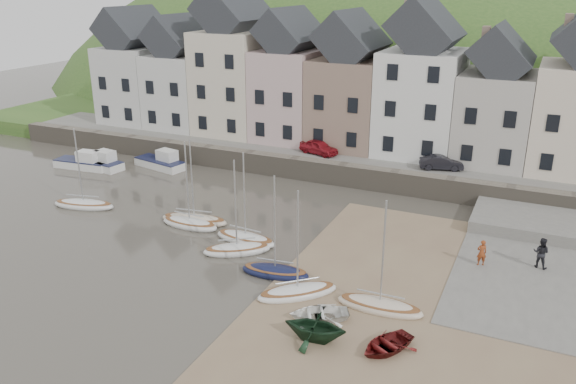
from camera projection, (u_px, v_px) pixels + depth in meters
The scene contains 26 objects.
ground at pixel (245, 272), 33.79m from camera, with size 160.00×160.00×0.00m, color #494439.
quay_land at pixel (390, 135), 60.83m from camera, with size 90.00×30.00×1.50m, color #385E25.
quay_street at pixel (356, 156), 50.74m from camera, with size 70.00×7.00×0.10m, color slate.
seawall at pixel (343, 174), 47.98m from camera, with size 70.00×1.20×1.80m, color slate.
beach at pixel (434, 314), 29.48m from camera, with size 18.00×26.00×0.06m, color #7F664D.
slipway at pixel (528, 263), 34.74m from camera, with size 8.00×18.00×0.12m, color slate.
hillside at pixel (399, 204), 93.15m from camera, with size 134.40×84.00×84.00m.
townhouse_terrace at pixel (390, 85), 51.05m from camera, with size 61.05×8.00×13.93m.
sailboat_0 at pixel (84, 204), 43.29m from camera, with size 5.01×2.60×6.32m.
sailboat_1 at pixel (190, 223), 39.90m from camera, with size 4.32×1.53×6.32m.
sailboat_2 at pixel (194, 219), 40.55m from camera, with size 5.08×2.28×6.32m.
sailboat_3 at pixel (237, 249), 36.08m from camera, with size 4.34×3.65×6.32m.
sailboat_4 at pixel (246, 238), 37.60m from camera, with size 4.43×1.80×6.32m.
sailboat_5 at pixel (275, 271), 33.34m from camera, with size 4.21×2.02×6.32m.
sailboat_6 at pixel (297, 292), 31.13m from camera, with size 4.35×4.14×6.32m.
sailboat_7 at pixel (380, 306), 29.81m from camera, with size 4.60×1.64×6.32m.
motorboat_0 at pixel (101, 162), 52.24m from camera, with size 5.09×2.41×1.70m.
motorboat_1 at pixel (84, 162), 52.24m from camera, with size 5.41×2.23×1.70m.
motorboat_2 at pixel (162, 162), 52.38m from camera, with size 5.33×2.75×1.70m.
rowboat_white at pixel (319, 313), 28.93m from camera, with size 2.14×2.99×0.62m, color white.
rowboat_green at pixel (315, 326), 27.04m from camera, with size 2.55×2.95×1.55m, color #16321D.
rowboat_red at pixel (386, 344), 26.48m from camera, with size 2.05×2.87×0.59m, color maroon.
person_red at pixel (482, 253), 34.12m from camera, with size 0.59×0.38×1.61m, color #8E3B19.
person_dark at pixel (541, 253), 33.80m from camera, with size 0.91×0.71×1.88m, color black.
car_left at pixel (319, 147), 50.90m from camera, with size 1.47×3.65×1.24m, color maroon.
car_right at pixel (441, 163), 46.74m from camera, with size 1.21×3.48×1.15m, color black.
Camera 1 is at (14.79, -26.31, 16.10)m, focal length 35.95 mm.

